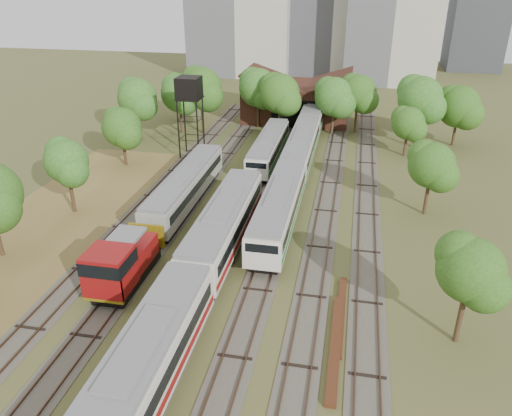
% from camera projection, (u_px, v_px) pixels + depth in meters
% --- Properties ---
extents(ground, '(240.00, 240.00, 0.00)m').
position_uv_depth(ground, '(187.00, 392.00, 28.23)').
color(ground, '#475123').
rests_on(ground, ground).
extents(tracks, '(24.60, 80.00, 0.19)m').
position_uv_depth(tracks, '(260.00, 205.00, 50.43)').
color(tracks, '#4C473D').
rests_on(tracks, ground).
extents(railcar_red_set, '(3.20, 34.58, 3.96)m').
position_uv_depth(railcar_red_set, '(192.00, 284.00, 34.22)').
color(railcar_red_set, black).
rests_on(railcar_red_set, ground).
extents(railcar_green_set, '(3.03, 52.08, 3.75)m').
position_uv_depth(railcar_green_set, '(301.00, 148.00, 60.55)').
color(railcar_green_set, black).
rests_on(railcar_green_set, ground).
extents(railcar_rear, '(2.71, 16.07, 3.34)m').
position_uv_depth(railcar_rear, '(269.00, 148.00, 61.19)').
color(railcar_rear, black).
rests_on(railcar_rear, ground).
extents(shunter_locomotive, '(3.07, 8.13, 4.02)m').
position_uv_depth(shunter_locomotive, '(121.00, 265.00, 36.68)').
color(shunter_locomotive, black).
rests_on(shunter_locomotive, ground).
extents(old_grey_coach, '(2.81, 18.00, 3.47)m').
position_uv_depth(old_grey_coach, '(186.00, 187.00, 49.95)').
color(old_grey_coach, black).
rests_on(old_grey_coach, ground).
extents(water_tower, '(2.88, 2.88, 9.97)m').
position_uv_depth(water_tower, '(189.00, 90.00, 60.23)').
color(water_tower, black).
rests_on(water_tower, ground).
extents(rail_pile_near, '(0.66, 9.97, 0.33)m').
position_uv_depth(rail_pile_near, '(335.00, 345.00, 31.49)').
color(rail_pile_near, '#532B17').
rests_on(rail_pile_near, ground).
extents(rail_pile_far, '(0.55, 8.80, 0.29)m').
position_uv_depth(rail_pile_far, '(341.00, 314.00, 34.35)').
color(rail_pile_far, '#532B17').
rests_on(rail_pile_far, ground).
extents(maintenance_shed, '(16.45, 11.55, 7.58)m').
position_uv_depth(maintenance_shed, '(297.00, 101.00, 78.40)').
color(maintenance_shed, '#361A13').
rests_on(maintenance_shed, ground).
extents(tree_band_left, '(8.28, 66.79, 8.65)m').
position_uv_depth(tree_band_left, '(58.00, 159.00, 47.42)').
color(tree_band_left, '#382616').
rests_on(tree_band_left, ground).
extents(tree_band_far, '(43.30, 10.81, 9.44)m').
position_uv_depth(tree_band_far, '(308.00, 95.00, 69.06)').
color(tree_band_far, '#382616').
rests_on(tree_band_far, ground).
extents(tree_band_right, '(5.03, 39.89, 7.39)m').
position_uv_depth(tree_band_right, '(429.00, 168.00, 46.34)').
color(tree_band_right, '#382616').
rests_on(tree_band_right, ground).
extents(tower_far_right, '(12.00, 12.00, 28.00)m').
position_uv_depth(tower_far_right, '(480.00, 6.00, 113.39)').
color(tower_far_right, '#3B3E42').
rests_on(tower_far_right, ground).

